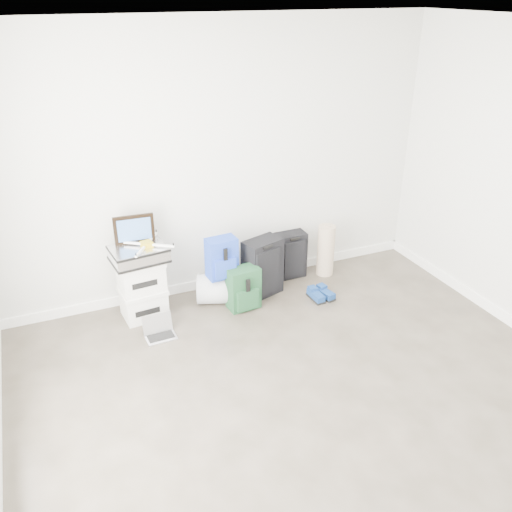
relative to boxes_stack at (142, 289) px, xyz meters
name	(u,v)px	position (x,y,z in m)	size (l,w,h in m)	color
ground	(343,443)	(0.92, -2.20, -0.30)	(5.00, 5.00, 0.00)	#342F26
room_envelope	(363,218)	(0.92, -2.18, 1.42)	(4.52, 5.02, 2.71)	silver
boxes_stack	(142,289)	(0.00, 0.00, 0.00)	(0.45, 0.37, 0.60)	silver
briefcase	(139,254)	(0.00, 0.00, 0.37)	(0.50, 0.36, 0.14)	#B2B2B7
painting	(134,229)	(0.00, 0.10, 0.58)	(0.37, 0.05, 0.28)	black
drone	(147,244)	(0.08, -0.02, 0.47)	(0.46, 0.46, 0.05)	gold
duffel_bag	(222,288)	(0.79, -0.06, -0.15)	(0.31, 0.31, 0.50)	#9CA0A4
blue_backpack	(222,259)	(0.79, -0.09, 0.20)	(0.31, 0.23, 0.41)	#1932A4
large_suitcase	(263,268)	(1.23, -0.07, 0.00)	(0.45, 0.35, 0.61)	black
green_backpack	(244,289)	(0.95, -0.25, -0.09)	(0.33, 0.25, 0.44)	#13361B
carry_on	(291,255)	(1.67, 0.16, -0.04)	(0.33, 0.22, 0.52)	black
shoes	(320,295)	(1.74, -0.39, -0.26)	(0.23, 0.26, 0.08)	black
rolled_rug	(326,250)	(2.05, 0.06, -0.01)	(0.19, 0.19, 0.58)	tan
laptop	(159,331)	(0.05, -0.39, -0.26)	(0.28, 0.21, 0.20)	#B4B4B9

